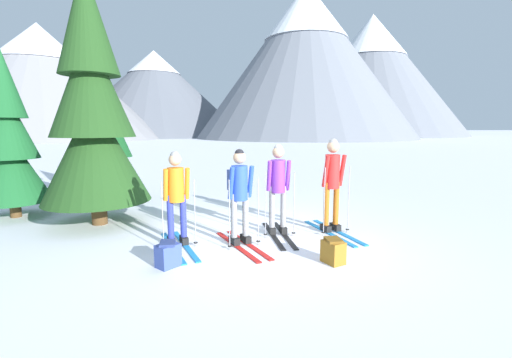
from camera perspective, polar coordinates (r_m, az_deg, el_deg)
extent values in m
plane|color=white|center=(6.58, -0.01, -9.50)|extent=(400.00, 400.00, 0.00)
cube|color=#1E84D1|center=(6.23, -11.51, -10.63)|extent=(0.56, 1.65, 0.02)
cube|color=#1E84D1|center=(6.19, -13.53, -10.83)|extent=(0.56, 1.65, 0.02)
cube|color=black|center=(6.30, -11.74, -9.74)|extent=(0.18, 0.28, 0.12)
cylinder|color=#2D389E|center=(6.18, -11.86, -5.97)|extent=(0.11, 0.11, 0.78)
cube|color=black|center=(6.26, -13.73, -9.94)|extent=(0.18, 0.28, 0.12)
cylinder|color=#2D389E|center=(6.14, -13.88, -6.14)|extent=(0.11, 0.11, 0.78)
cylinder|color=orange|center=(6.05, -13.04, -0.91)|extent=(0.28, 0.28, 0.58)
sphere|color=tan|center=(5.99, -13.18, 3.13)|extent=(0.21, 0.21, 0.21)
sphere|color=gray|center=(5.99, -13.20, 3.73)|extent=(0.16, 0.16, 0.16)
cylinder|color=orange|center=(6.03, -11.25, -0.74)|extent=(0.13, 0.21, 0.55)
cylinder|color=orange|center=(5.95, -14.62, -0.96)|extent=(0.13, 0.21, 0.55)
cylinder|color=#A5A5AD|center=(6.03, -10.01, -5.56)|extent=(0.02, 0.02, 1.17)
cylinder|color=black|center=(6.18, -9.88, -10.26)|extent=(0.07, 0.07, 0.01)
cylinder|color=#A5A5AD|center=(5.92, -15.09, -5.98)|extent=(0.02, 0.02, 1.17)
cylinder|color=black|center=(6.07, -14.90, -10.77)|extent=(0.07, 0.07, 0.01)
cube|color=#99661E|center=(6.21, -13.37, -0.41)|extent=(0.29, 0.23, 0.36)
cube|color=red|center=(6.18, -1.31, -10.64)|extent=(0.63, 1.64, 0.02)
cube|color=red|center=(6.09, -3.21, -10.93)|extent=(0.63, 1.64, 0.02)
cube|color=black|center=(6.24, -1.72, -9.76)|extent=(0.19, 0.28, 0.12)
cylinder|color=gray|center=(6.12, -1.74, -5.88)|extent=(0.11, 0.11, 0.79)
cube|color=black|center=(6.15, -3.60, -10.04)|extent=(0.19, 0.28, 0.12)
cylinder|color=gray|center=(6.03, -3.64, -6.10)|extent=(0.11, 0.11, 0.79)
cylinder|color=blue|center=(5.95, -2.72, -0.64)|extent=(0.28, 0.28, 0.59)
sphere|color=tan|center=(5.90, -2.75, 3.55)|extent=(0.21, 0.21, 0.21)
sphere|color=black|center=(5.89, -2.75, 4.17)|extent=(0.16, 0.16, 0.16)
cylinder|color=blue|center=(5.97, -0.91, -0.44)|extent=(0.14, 0.21, 0.57)
cylinder|color=blue|center=(5.82, -4.09, -0.69)|extent=(0.14, 0.21, 0.57)
cylinder|color=#A5A5AD|center=(6.01, 0.38, -5.36)|extent=(0.02, 0.02, 1.19)
cylinder|color=black|center=(6.16, 0.38, -10.19)|extent=(0.07, 0.07, 0.01)
cylinder|color=#A5A5AD|center=(5.79, -4.39, -5.93)|extent=(0.02, 0.02, 1.19)
cylinder|color=black|center=(5.94, -4.33, -10.93)|extent=(0.07, 0.07, 0.01)
cube|color=#384C99|center=(6.10, -3.38, -0.14)|extent=(0.30, 0.23, 0.36)
cube|color=black|center=(6.71, 4.66, -9.09)|extent=(0.12, 1.69, 0.02)
cube|color=black|center=(6.66, 2.80, -9.20)|extent=(0.12, 1.69, 0.02)
cube|color=black|center=(6.78, 4.46, -8.28)|extent=(0.11, 0.26, 0.12)
cylinder|color=gray|center=(6.66, 4.51, -4.58)|extent=(0.11, 0.11, 0.82)
cube|color=black|center=(6.73, 2.62, -8.38)|extent=(0.11, 0.26, 0.12)
cylinder|color=gray|center=(6.62, 2.65, -4.66)|extent=(0.11, 0.11, 0.82)
cylinder|color=purple|center=(6.53, 3.63, 0.47)|extent=(0.28, 0.28, 0.61)
sphere|color=tan|center=(6.48, 3.67, 4.41)|extent=(0.22, 0.22, 0.22)
sphere|color=gray|center=(6.48, 3.67, 5.00)|extent=(0.17, 0.17, 0.17)
cylinder|color=purple|center=(6.51, 5.29, 0.58)|extent=(0.08, 0.20, 0.58)
cylinder|color=purple|center=(6.43, 2.19, 0.51)|extent=(0.08, 0.20, 0.58)
cylinder|color=#A5A5AD|center=(6.52, 6.26, -4.15)|extent=(0.02, 0.02, 1.23)
cylinder|color=black|center=(6.66, 6.18, -8.80)|extent=(0.07, 0.07, 0.01)
cylinder|color=#A5A5AD|center=(6.39, 1.58, -4.35)|extent=(0.02, 0.02, 1.23)
cylinder|color=black|center=(6.54, 1.56, -9.08)|extent=(0.07, 0.07, 0.01)
cube|color=#1E84D1|center=(7.05, 13.32, -8.41)|extent=(0.45, 1.74, 0.02)
cube|color=#1E84D1|center=(6.94, 11.79, -8.65)|extent=(0.45, 1.74, 0.02)
cube|color=black|center=(7.11, 12.89, -7.66)|extent=(0.16, 0.28, 0.12)
cylinder|color=#B76019|center=(7.00, 13.02, -3.94)|extent=(0.11, 0.11, 0.87)
cube|color=black|center=(7.00, 11.37, -7.88)|extent=(0.16, 0.28, 0.12)
cylinder|color=#B76019|center=(6.88, 11.48, -4.10)|extent=(0.11, 0.11, 0.87)
cylinder|color=red|center=(6.83, 12.43, 1.21)|extent=(0.28, 0.28, 0.65)
sphere|color=tan|center=(6.79, 12.56, 5.22)|extent=(0.23, 0.23, 0.23)
sphere|color=gray|center=(6.78, 12.57, 5.81)|extent=(0.18, 0.18, 0.18)
cylinder|color=red|center=(6.88, 13.96, 1.36)|extent=(0.12, 0.22, 0.62)
cylinder|color=red|center=(6.68, 11.41, 1.24)|extent=(0.12, 0.22, 0.62)
cylinder|color=#A5A5AD|center=(6.92, 14.97, -3.33)|extent=(0.02, 0.02, 1.30)
cylinder|color=black|center=(7.06, 14.79, -8.02)|extent=(0.07, 0.07, 0.01)
cylinder|color=#A5A5AD|center=(6.63, 11.15, -3.72)|extent=(0.02, 0.02, 1.30)
cylinder|color=black|center=(6.78, 11.01, -8.60)|extent=(0.07, 0.07, 0.01)
cylinder|color=#51381E|center=(10.38, -22.39, -1.55)|extent=(0.21, 0.21, 0.67)
cone|color=#14471E|center=(10.29, -22.61, 2.34)|extent=(1.44, 1.44, 1.42)
cone|color=#14471E|center=(10.24, -22.90, 7.33)|extent=(1.10, 1.10, 1.42)
cone|color=#14471E|center=(10.26, -23.17, 11.91)|extent=(0.78, 0.78, 1.42)
cylinder|color=#51381E|center=(9.62, -34.86, -3.03)|extent=(0.23, 0.23, 0.73)
cone|color=#195628|center=(9.52, -35.25, 1.54)|extent=(1.56, 1.56, 1.54)
cone|color=#195628|center=(9.48, -35.76, 7.40)|extent=(1.19, 1.19, 1.54)
cone|color=#195628|center=(9.52, -36.24, 12.77)|extent=(0.85, 0.85, 1.54)
cylinder|color=#51381E|center=(8.03, -24.46, -3.28)|extent=(0.31, 0.31, 1.00)
cone|color=#1E4219|center=(7.90, -24.93, 4.27)|extent=(2.14, 2.14, 2.12)
cone|color=#1E4219|center=(7.93, -25.55, 13.94)|extent=(1.64, 1.64, 2.12)
cone|color=#1E4219|center=(8.15, -26.15, 22.51)|extent=(1.17, 1.17, 2.12)
cube|color=#99661E|center=(5.47, 12.56, -11.63)|extent=(0.34, 0.39, 0.34)
cube|color=brown|center=(5.41, 12.62, -9.74)|extent=(0.22, 0.28, 0.04)
cube|color=#384C99|center=(5.37, -14.24, -12.09)|extent=(0.40, 0.39, 0.34)
cube|color=navy|center=(5.31, -14.32, -10.17)|extent=(0.22, 0.28, 0.04)
cone|color=gray|center=(70.16, -31.81, 13.37)|extent=(39.00, 39.00, 18.96)
cone|color=white|center=(71.12, -32.23, 18.48)|extent=(13.39, 13.39, 6.20)
cone|color=slate|center=(82.20, -16.22, 13.25)|extent=(40.23, 40.23, 18.56)
cone|color=white|center=(83.07, -16.42, 17.90)|extent=(11.44, 11.44, 5.03)
cone|color=slate|center=(67.33, 8.13, 18.38)|extent=(39.97, 39.97, 27.30)
cone|color=white|center=(69.37, 8.30, 25.49)|extent=(15.15, 15.15, 9.85)
cone|color=slate|center=(91.10, 18.28, 15.74)|extent=(44.04, 44.04, 28.25)
cone|color=white|center=(92.76, 18.57, 21.35)|extent=(16.22, 16.22, 9.91)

